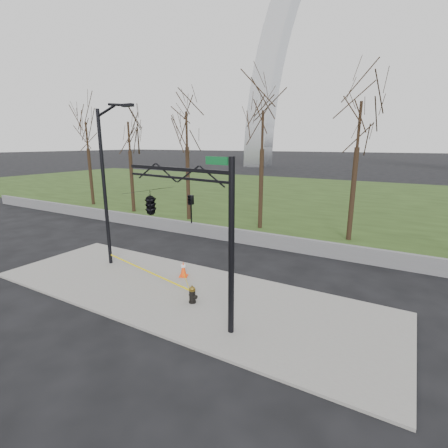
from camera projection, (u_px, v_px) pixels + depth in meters
The scene contains 11 objects.
ground at pixel (179, 293), 14.29m from camera, with size 500.00×500.00×0.00m, color black.
sidewalk at pixel (179, 292), 14.27m from camera, with size 18.00×6.00×0.10m, color gray.
grass_strip at pixel (332, 197), 39.51m from camera, with size 120.00×40.00×0.06m, color #243814.
guardrail at pixel (256, 239), 20.90m from camera, with size 60.00×0.30×0.90m, color #59595B.
gateway_arch at pixel (391, 17), 69.54m from camera, with size 66.00×6.00×65.00m, color silver, non-canonical shape.
tree_row at pixel (413, 171), 19.24m from camera, with size 62.42×4.00×9.59m.
fire_hydrant at pixel (192, 295), 13.17m from camera, with size 0.46×0.30×0.74m.
traffic_cone at pixel (183, 269), 15.77m from camera, with size 0.52×0.52×0.76m.
street_light at pixel (107, 178), 16.42m from camera, with size 2.39×0.23×8.21m.
traffic_signal_mast at pixel (163, 205), 12.23m from camera, with size 5.04×2.54×6.00m.
caution_tape at pixel (157, 274), 15.09m from camera, with size 6.44×1.99×0.39m.
Camera 1 is at (8.25, -10.41, 6.38)m, focal length 26.21 mm.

